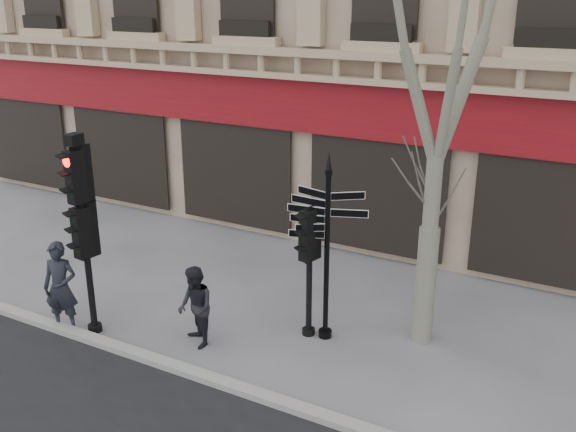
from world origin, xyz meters
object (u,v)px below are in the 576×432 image
object	(u,v)px
traffic_signal_secondary	(310,249)
pedestrian_a	(61,287)
pedestrian_b	(195,307)
traffic_signal_main	(82,211)
fingerpost	(328,217)

from	to	relation	value
traffic_signal_secondary	pedestrian_a	xyz separation A→B (m)	(-4.21, -2.11, -0.86)
traffic_signal_secondary	pedestrian_a	world-z (taller)	traffic_signal_secondary
pedestrian_b	traffic_signal_secondary	bearing A→B (deg)	74.23
traffic_signal_main	pedestrian_b	bearing A→B (deg)	22.63
traffic_signal_main	traffic_signal_secondary	bearing A→B (deg)	34.57
fingerpost	pedestrian_a	xyz separation A→B (m)	(-4.52, -2.18, -1.51)
pedestrian_a	pedestrian_b	size ratio (longest dim) A/B	1.17
fingerpost	traffic_signal_secondary	xyz separation A→B (m)	(-0.32, -0.07, -0.66)
fingerpost	traffic_signal_secondary	size ratio (longest dim) A/B	1.43
fingerpost	pedestrian_b	distance (m)	2.92
fingerpost	pedestrian_b	world-z (taller)	fingerpost
fingerpost	traffic_signal_secondary	world-z (taller)	fingerpost
traffic_signal_secondary	fingerpost	bearing A→B (deg)	25.31
fingerpost	traffic_signal_main	xyz separation A→B (m)	(-3.98, -1.95, 0.03)
fingerpost	pedestrian_b	size ratio (longest dim) A/B	2.34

